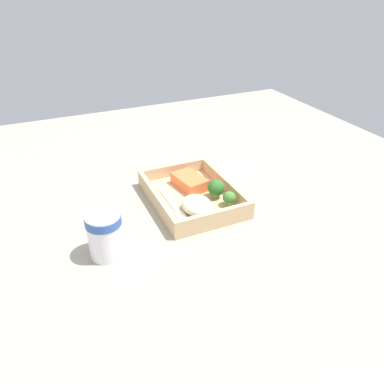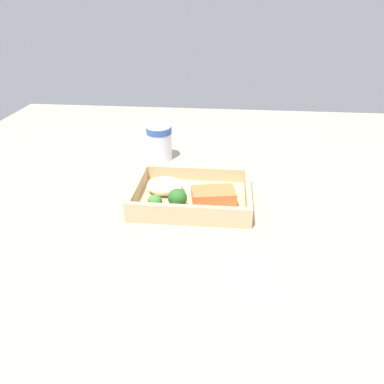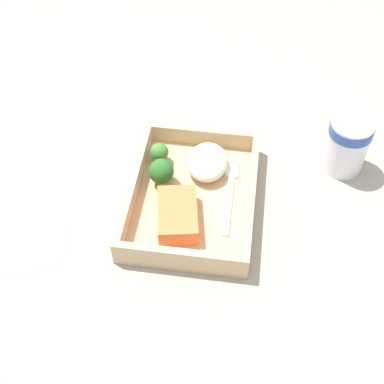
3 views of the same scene
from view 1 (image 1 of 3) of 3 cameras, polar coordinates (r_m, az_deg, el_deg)
name	(u,v)px [view 1 (image 1 of 3)]	position (r cm, az deg, el deg)	size (l,w,h in cm)	color
ground_plane	(192,204)	(98.79, 0.00, -1.84)	(160.00, 160.00, 2.00)	#A29984
takeout_tray	(192,199)	(97.93, 0.00, -1.05)	(27.40, 20.63, 1.20)	tan
tray_rim	(192,191)	(96.72, 0.00, 0.11)	(27.40, 20.63, 3.45)	tan
salmon_fillet	(190,182)	(101.39, -0.36, 1.59)	(9.82, 6.22, 3.17)	orange
mashed_potatoes	(197,205)	(90.85, 0.76, -2.01)	(8.81, 7.10, 3.76)	beige
broccoli_floret_1	(216,188)	(96.28, 3.68, 0.57)	(4.30, 4.30, 4.97)	#7F9D5A
broccoli_floret_2	(229,198)	(93.46, 5.70, -0.92)	(3.29, 3.29, 3.93)	#7EA05A
fork	(173,205)	(94.02, -2.95, -2.01)	(15.81, 2.22, 0.44)	white
paper_cup	(105,233)	(79.50, -13.15, -6.08)	(7.40, 7.40, 10.21)	white
receipt_slip	(247,162)	(119.19, 8.44, 4.53)	(8.07, 13.27, 0.24)	white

